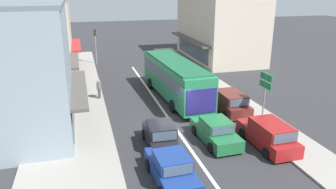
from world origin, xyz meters
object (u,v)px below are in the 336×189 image
(parked_wagon_kerb_front, at_px, (268,135))
(directional_road_sign, at_px, (266,85))
(hatchback_behind_bus_near, at_px, (161,136))
(city_bus, at_px, (175,77))
(sedan_adjacent_lane_lead, at_px, (216,132))
(parked_wagon_kerb_second, at_px, (229,102))
(pedestrian_with_handbag_near, at_px, (99,88))
(sedan_behind_bus_mid, at_px, (172,169))
(traffic_light_downstreet, at_px, (95,41))

(parked_wagon_kerb_front, xyz_separation_m, directional_road_sign, (1.57, 3.28, 1.96))
(hatchback_behind_bus_near, bearing_deg, city_bus, 68.01)
(sedan_adjacent_lane_lead, distance_m, hatchback_behind_bus_near, 3.41)
(city_bus, bearing_deg, sedan_adjacent_lane_lead, -89.37)
(directional_road_sign, bearing_deg, city_bus, 124.27)
(parked_wagon_kerb_second, bearing_deg, pedestrian_with_handbag_near, 150.43)
(sedan_behind_bus_mid, height_order, hatchback_behind_bus_near, hatchback_behind_bus_near)
(city_bus, distance_m, sedan_behind_bus_mid, 12.46)
(sedan_behind_bus_mid, bearing_deg, pedestrian_with_handbag_near, 101.02)
(parked_wagon_kerb_front, distance_m, pedestrian_with_handbag_near, 14.34)
(hatchback_behind_bus_near, relative_size, pedestrian_with_handbag_near, 2.31)
(parked_wagon_kerb_front, relative_size, traffic_light_downstreet, 1.08)
(sedan_adjacent_lane_lead, relative_size, hatchback_behind_bus_near, 1.13)
(city_bus, relative_size, traffic_light_downstreet, 2.61)
(traffic_light_downstreet, bearing_deg, parked_wagon_kerb_second, -64.64)
(parked_wagon_kerb_second, bearing_deg, traffic_light_downstreet, 115.36)
(sedan_behind_bus_mid, height_order, sedan_adjacent_lane_lead, same)
(sedan_behind_bus_mid, xyz_separation_m, pedestrian_with_handbag_near, (-2.55, 13.11, 0.40))
(directional_road_sign, bearing_deg, pedestrian_with_handbag_near, 143.84)
(sedan_behind_bus_mid, xyz_separation_m, parked_wagon_kerb_front, (6.54, 2.04, 0.08))
(sedan_behind_bus_mid, xyz_separation_m, directional_road_sign, (8.11, 5.32, 2.04))
(parked_wagon_kerb_second, distance_m, directional_road_sign, 3.46)
(sedan_behind_bus_mid, height_order, pedestrian_with_handbag_near, pedestrian_with_handbag_near)
(traffic_light_downstreet, bearing_deg, sedan_adjacent_lane_lead, -75.91)
(sedan_behind_bus_mid, distance_m, directional_road_sign, 9.91)
(sedan_adjacent_lane_lead, bearing_deg, pedestrian_with_handbag_near, 123.04)
(sedan_adjacent_lane_lead, xyz_separation_m, hatchback_behind_bus_near, (-3.40, 0.25, 0.05))
(city_bus, xyz_separation_m, pedestrian_with_handbag_near, (-6.22, 1.26, -0.81))
(parked_wagon_kerb_second, distance_m, traffic_light_downstreet, 20.51)
(parked_wagon_kerb_front, height_order, parked_wagon_kerb_second, same)
(city_bus, distance_m, parked_wagon_kerb_front, 10.29)
(parked_wagon_kerb_second, bearing_deg, city_bus, 127.59)
(directional_road_sign, bearing_deg, traffic_light_downstreet, 115.73)
(parked_wagon_kerb_second, bearing_deg, sedan_adjacent_lane_lead, -124.18)
(parked_wagon_kerb_second, height_order, pedestrian_with_handbag_near, pedestrian_with_handbag_near)
(parked_wagon_kerb_front, xyz_separation_m, parked_wagon_kerb_second, (0.21, 5.80, 0.00))
(sedan_adjacent_lane_lead, relative_size, pedestrian_with_handbag_near, 2.61)
(sedan_behind_bus_mid, height_order, parked_wagon_kerb_front, parked_wagon_kerb_front)
(sedan_behind_bus_mid, distance_m, pedestrian_with_handbag_near, 13.36)
(hatchback_behind_bus_near, xyz_separation_m, directional_road_sign, (7.75, 1.66, 1.99))
(pedestrian_with_handbag_near, bearing_deg, parked_wagon_kerb_second, -29.57)
(parked_wagon_kerb_front, xyz_separation_m, pedestrian_with_handbag_near, (-9.10, 11.08, 0.32))
(city_bus, relative_size, sedan_behind_bus_mid, 2.58)
(hatchback_behind_bus_near, xyz_separation_m, traffic_light_downstreet, (-2.34, 22.60, 2.15))
(hatchback_behind_bus_near, xyz_separation_m, parked_wagon_kerb_front, (6.18, -1.63, 0.04))
(parked_wagon_kerb_front, height_order, pedestrian_with_handbag_near, pedestrian_with_handbag_near)
(city_bus, xyz_separation_m, sedan_adjacent_lane_lead, (0.09, -8.44, -1.22))
(sedan_behind_bus_mid, bearing_deg, parked_wagon_kerb_front, 17.28)
(city_bus, xyz_separation_m, directional_road_sign, (4.45, -6.53, 0.82))
(directional_road_sign, bearing_deg, parked_wagon_kerb_second, 118.35)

